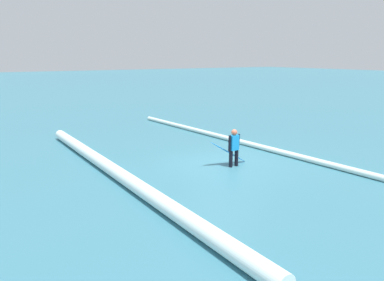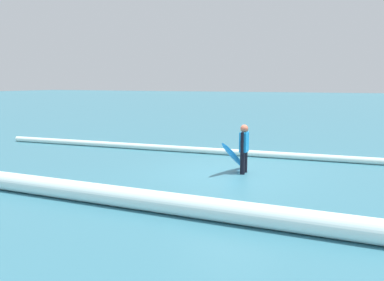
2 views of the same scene
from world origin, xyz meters
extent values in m
plane|color=teal|center=(0.00, 0.00, 0.00)|extent=(192.90, 192.90, 0.00)
cylinder|color=black|center=(-0.42, -0.03, 0.31)|extent=(0.14, 0.14, 0.62)
cylinder|color=black|center=(-0.41, -0.31, 0.31)|extent=(0.14, 0.14, 0.62)
cube|color=#198CD8|center=(-0.42, -0.17, 0.90)|extent=(0.22, 0.35, 0.56)
sphere|color=#CB664B|center=(-0.42, -0.17, 1.29)|extent=(0.22, 0.22, 0.22)
cylinder|color=black|center=(-0.43, 0.04, 0.90)|extent=(0.09, 0.09, 0.59)
cylinder|color=black|center=(-0.41, -0.39, 0.90)|extent=(0.09, 0.12, 0.60)
ellipsoid|color=#268CE5|center=(-0.11, -0.16, 0.48)|extent=(0.33, 1.65, 1.00)
ellipsoid|color=black|center=(-0.11, -0.16, 0.49)|extent=(0.16, 1.32, 0.82)
cylinder|color=white|center=(-0.76, -2.94, 0.11)|extent=(22.80, 1.66, 0.22)
cylinder|color=white|center=(0.51, 4.00, 0.22)|extent=(14.91, 0.44, 0.43)
camera|label=1|loc=(-10.77, 8.40, 4.00)|focal=35.04mm
camera|label=2|loc=(-3.95, 11.06, 2.59)|focal=38.96mm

